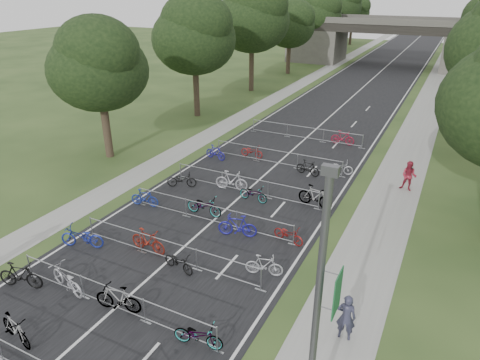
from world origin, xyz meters
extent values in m
cube|color=black|center=(0.00, 50.00, 0.01)|extent=(11.00, 140.00, 0.01)
cube|color=gray|center=(8.00, 50.00, 0.01)|extent=(3.00, 140.00, 0.01)
cube|color=gray|center=(-7.50, 50.00, 0.01)|extent=(2.00, 140.00, 0.01)
cube|color=silver|center=(0.00, 50.00, 0.00)|extent=(0.12, 140.00, 0.00)
cube|color=#4E4C45|center=(-11.50, 65.00, 2.50)|extent=(8.00, 8.00, 5.00)
cube|color=#4E4C45|center=(11.50, 65.00, 2.50)|extent=(8.00, 8.00, 5.00)
cube|color=black|center=(0.00, 65.00, 5.60)|extent=(30.00, 8.00, 1.20)
cube|color=#4E4C45|center=(0.00, 61.20, 6.60)|extent=(30.00, 0.40, 0.90)
cube|color=#4E4C45|center=(0.00, 68.80, 6.60)|extent=(30.00, 0.40, 0.90)
cylinder|color=#4C4C51|center=(8.30, 2.00, 4.00)|extent=(0.18, 0.18, 8.00)
cube|color=#4C4C51|center=(8.30, 2.00, 8.10)|extent=(0.35, 0.18, 0.22)
cube|color=#19592F|center=(8.72, 2.00, 5.20)|extent=(0.03, 0.65, 1.10)
cylinder|color=#33261C|center=(-11.50, 16.00, 2.10)|extent=(0.56, 0.56, 4.20)
ellipsoid|color=black|center=(-11.50, 16.00, 6.22)|extent=(6.72, 6.72, 5.51)
sphere|color=black|center=(-10.90, 15.50, 7.56)|extent=(5.38, 5.38, 5.38)
sphere|color=black|center=(-12.00, 16.50, 5.38)|extent=(4.37, 4.37, 4.37)
cylinder|color=#33261C|center=(-11.50, 28.00, 2.36)|extent=(0.56, 0.56, 4.72)
ellipsoid|color=black|center=(-11.50, 28.00, 6.99)|extent=(7.56, 7.56, 6.20)
sphere|color=black|center=(-10.90, 27.50, 8.50)|extent=(6.05, 6.05, 6.05)
sphere|color=black|center=(-12.00, 28.50, 6.05)|extent=(4.91, 4.91, 4.91)
cylinder|color=#33261C|center=(-11.50, 40.00, 2.62)|extent=(0.56, 0.56, 5.25)
ellipsoid|color=black|center=(-11.50, 40.00, 7.77)|extent=(8.40, 8.40, 6.89)
sphere|color=black|center=(-10.90, 39.50, 9.45)|extent=(6.72, 6.72, 6.72)
sphere|color=black|center=(-12.00, 40.50, 6.72)|extent=(5.46, 5.46, 5.46)
cylinder|color=#33261C|center=(-11.50, 52.00, 2.10)|extent=(0.56, 0.56, 4.20)
ellipsoid|color=black|center=(-11.50, 52.00, 6.22)|extent=(6.72, 6.72, 5.51)
sphere|color=black|center=(-10.90, 51.50, 7.56)|extent=(5.38, 5.38, 5.38)
sphere|color=black|center=(-12.00, 52.50, 5.38)|extent=(4.37, 4.37, 4.37)
cylinder|color=#33261C|center=(-11.50, 64.00, 2.36)|extent=(0.56, 0.56, 4.72)
ellipsoid|color=black|center=(-11.50, 64.00, 6.99)|extent=(7.56, 7.56, 6.20)
sphere|color=black|center=(-10.90, 63.50, 8.50)|extent=(6.05, 6.05, 6.05)
sphere|color=black|center=(-12.00, 64.50, 6.05)|extent=(4.91, 4.91, 4.91)
cylinder|color=#33261C|center=(-11.50, 76.00, 2.62)|extent=(0.56, 0.56, 5.25)
ellipsoid|color=black|center=(-11.50, 76.00, 7.77)|extent=(8.40, 8.40, 6.89)
sphere|color=black|center=(-12.00, 76.50, 6.72)|extent=(5.46, 5.46, 5.46)
cylinder|color=#33261C|center=(-11.50, 88.00, 2.10)|extent=(0.56, 0.56, 4.20)
ellipsoid|color=black|center=(-11.50, 88.00, 6.22)|extent=(6.72, 6.72, 5.51)
sphere|color=black|center=(-10.90, 87.50, 7.56)|extent=(5.38, 5.38, 5.38)
sphere|color=black|center=(-12.00, 88.50, 5.38)|extent=(4.37, 4.37, 4.37)
cylinder|color=#9EA1A6|center=(0.00, 0.00, 1.05)|extent=(9.20, 0.04, 0.04)
cylinder|color=#9EA1A6|center=(-1.53, 0.00, 0.55)|extent=(0.05, 0.05, 1.10)
cylinder|color=#9EA1A6|center=(0.00, 3.60, 1.05)|extent=(9.20, 0.04, 0.04)
cylinder|color=#9EA1A6|center=(0.00, 3.60, 0.18)|extent=(9.20, 0.04, 0.04)
cylinder|color=#9EA1A6|center=(-4.60, 3.60, 0.55)|extent=(0.05, 0.05, 1.10)
cube|color=#9EA1A6|center=(-4.60, 3.60, 0.01)|extent=(0.50, 0.08, 0.03)
cylinder|color=#9EA1A6|center=(-1.53, 3.60, 0.55)|extent=(0.05, 0.05, 1.10)
cube|color=#9EA1A6|center=(-1.53, 3.60, 0.01)|extent=(0.50, 0.08, 0.03)
cylinder|color=#9EA1A6|center=(1.53, 3.60, 0.55)|extent=(0.05, 0.05, 1.10)
cube|color=#9EA1A6|center=(1.53, 3.60, 0.01)|extent=(0.50, 0.08, 0.03)
cylinder|color=#9EA1A6|center=(4.60, 3.60, 0.55)|extent=(0.05, 0.05, 1.10)
cube|color=#9EA1A6|center=(4.60, 3.60, 0.01)|extent=(0.50, 0.08, 0.03)
cylinder|color=#9EA1A6|center=(0.00, 7.20, 1.05)|extent=(9.20, 0.04, 0.04)
cylinder|color=#9EA1A6|center=(0.00, 7.20, 0.18)|extent=(9.20, 0.04, 0.04)
cylinder|color=#9EA1A6|center=(-4.60, 7.20, 0.55)|extent=(0.05, 0.05, 1.10)
cube|color=#9EA1A6|center=(-4.60, 7.20, 0.01)|extent=(0.50, 0.08, 0.03)
cylinder|color=#9EA1A6|center=(-1.53, 7.20, 0.55)|extent=(0.05, 0.05, 1.10)
cube|color=#9EA1A6|center=(-1.53, 7.20, 0.01)|extent=(0.50, 0.08, 0.03)
cylinder|color=#9EA1A6|center=(1.53, 7.20, 0.55)|extent=(0.05, 0.05, 1.10)
cube|color=#9EA1A6|center=(1.53, 7.20, 0.01)|extent=(0.50, 0.08, 0.03)
cylinder|color=#9EA1A6|center=(4.60, 7.20, 0.55)|extent=(0.05, 0.05, 1.10)
cube|color=#9EA1A6|center=(4.60, 7.20, 0.01)|extent=(0.50, 0.08, 0.03)
cylinder|color=#9EA1A6|center=(0.00, 11.00, 1.05)|extent=(9.20, 0.04, 0.04)
cylinder|color=#9EA1A6|center=(0.00, 11.00, 0.18)|extent=(9.20, 0.04, 0.04)
cylinder|color=#9EA1A6|center=(-4.60, 11.00, 0.55)|extent=(0.05, 0.05, 1.10)
cube|color=#9EA1A6|center=(-4.60, 11.00, 0.01)|extent=(0.50, 0.08, 0.03)
cylinder|color=#9EA1A6|center=(-1.53, 11.00, 0.55)|extent=(0.05, 0.05, 1.10)
cube|color=#9EA1A6|center=(-1.53, 11.00, 0.01)|extent=(0.50, 0.08, 0.03)
cylinder|color=#9EA1A6|center=(1.53, 11.00, 0.55)|extent=(0.05, 0.05, 1.10)
cube|color=#9EA1A6|center=(1.53, 11.00, 0.01)|extent=(0.50, 0.08, 0.03)
cylinder|color=#9EA1A6|center=(4.60, 11.00, 0.55)|extent=(0.05, 0.05, 1.10)
cube|color=#9EA1A6|center=(4.60, 11.00, 0.01)|extent=(0.50, 0.08, 0.03)
cylinder|color=#9EA1A6|center=(0.00, 15.00, 1.05)|extent=(9.20, 0.04, 0.04)
cylinder|color=#9EA1A6|center=(0.00, 15.00, 0.18)|extent=(9.20, 0.04, 0.04)
cylinder|color=#9EA1A6|center=(-4.60, 15.00, 0.55)|extent=(0.05, 0.05, 1.10)
cube|color=#9EA1A6|center=(-4.60, 15.00, 0.01)|extent=(0.50, 0.08, 0.03)
cylinder|color=#9EA1A6|center=(-1.53, 15.00, 0.55)|extent=(0.05, 0.05, 1.10)
cube|color=#9EA1A6|center=(-1.53, 15.00, 0.01)|extent=(0.50, 0.08, 0.03)
cylinder|color=#9EA1A6|center=(1.53, 15.00, 0.55)|extent=(0.05, 0.05, 1.10)
cube|color=#9EA1A6|center=(1.53, 15.00, 0.01)|extent=(0.50, 0.08, 0.03)
cylinder|color=#9EA1A6|center=(4.60, 15.00, 0.55)|extent=(0.05, 0.05, 1.10)
cube|color=#9EA1A6|center=(4.60, 15.00, 0.01)|extent=(0.50, 0.08, 0.03)
cylinder|color=#9EA1A6|center=(0.00, 20.00, 1.05)|extent=(9.20, 0.04, 0.04)
cylinder|color=#9EA1A6|center=(0.00, 20.00, 0.18)|extent=(9.20, 0.04, 0.04)
cylinder|color=#9EA1A6|center=(-4.60, 20.00, 0.55)|extent=(0.05, 0.05, 1.10)
cube|color=#9EA1A6|center=(-4.60, 20.00, 0.01)|extent=(0.50, 0.08, 0.03)
cylinder|color=#9EA1A6|center=(-1.53, 20.00, 0.55)|extent=(0.05, 0.05, 1.10)
cube|color=#9EA1A6|center=(-1.53, 20.00, 0.01)|extent=(0.50, 0.08, 0.03)
cylinder|color=#9EA1A6|center=(1.53, 20.00, 0.55)|extent=(0.05, 0.05, 1.10)
cube|color=#9EA1A6|center=(1.53, 20.00, 0.01)|extent=(0.50, 0.08, 0.03)
cylinder|color=#9EA1A6|center=(4.60, 20.00, 0.55)|extent=(0.05, 0.05, 1.10)
cube|color=#9EA1A6|center=(4.60, 20.00, 0.01)|extent=(0.50, 0.08, 0.03)
cylinder|color=#9EA1A6|center=(0.00, 26.00, 1.05)|extent=(9.20, 0.04, 0.04)
cylinder|color=#9EA1A6|center=(0.00, 26.00, 0.18)|extent=(9.20, 0.04, 0.04)
cylinder|color=#9EA1A6|center=(-4.60, 26.00, 0.55)|extent=(0.05, 0.05, 1.10)
cube|color=#9EA1A6|center=(-4.60, 26.00, 0.01)|extent=(0.50, 0.08, 0.03)
cylinder|color=#9EA1A6|center=(-1.53, 26.00, 0.55)|extent=(0.05, 0.05, 1.10)
cube|color=#9EA1A6|center=(-1.53, 26.00, 0.01)|extent=(0.50, 0.08, 0.03)
cylinder|color=#9EA1A6|center=(1.53, 26.00, 0.55)|extent=(0.05, 0.05, 1.10)
cube|color=#9EA1A6|center=(1.53, 26.00, 0.01)|extent=(0.50, 0.08, 0.03)
cylinder|color=#9EA1A6|center=(4.60, 26.00, 0.55)|extent=(0.05, 0.05, 1.10)
cube|color=#9EA1A6|center=(4.60, 26.00, 0.01)|extent=(0.50, 0.08, 0.03)
imported|color=#9EA1A6|center=(-1.87, 0.82, 0.56)|extent=(1.91, 0.86, 1.11)
imported|color=black|center=(-4.30, 2.93, 0.59)|extent=(2.05, 1.09, 1.19)
imported|color=#B0B0B8|center=(-2.43, 3.61, 0.56)|extent=(2.23, 1.18, 1.11)
imported|color=#9EA1A6|center=(0.24, 3.66, 0.58)|extent=(2.00, 0.91, 1.16)
imported|color=#9EA1A6|center=(3.90, 3.54, 0.48)|extent=(1.90, 0.93, 0.96)
imported|color=navy|center=(-4.30, 6.27, 0.56)|extent=(2.24, 1.39, 1.11)
imported|color=maroon|center=(-1.25, 7.38, 0.59)|extent=(2.00, 0.67, 1.18)
imported|color=black|center=(0.84, 6.82, 0.44)|extent=(1.75, 0.89, 0.88)
imported|color=#B5B7BD|center=(4.30, 8.21, 0.50)|extent=(1.72, 0.88, 0.99)
imported|color=navy|center=(-4.30, 10.97, 0.51)|extent=(1.74, 0.78, 1.01)
imported|color=#9EA1A6|center=(-0.77, 11.62, 0.55)|extent=(2.12, 0.77, 1.11)
imported|color=#1F1C9C|center=(1.84, 10.49, 0.59)|extent=(2.06, 1.05, 1.19)
imported|color=maroon|center=(4.30, 11.12, 0.44)|extent=(1.76, 0.94, 0.88)
imported|color=black|center=(-3.85, 14.02, 0.48)|extent=(1.94, 1.32, 0.96)
imported|color=#BAB8C1|center=(-0.91, 15.05, 0.61)|extent=(2.11, 0.91, 1.22)
imported|color=#9EA1A6|center=(0.92, 14.30, 0.48)|extent=(1.88, 0.81, 0.96)
imported|color=#9EA1A6|center=(4.30, 15.25, 0.63)|extent=(2.18, 0.96, 1.26)
imported|color=navy|center=(-4.30, 18.99, 0.52)|extent=(1.79, 0.79, 1.04)
imported|color=maroon|center=(-2.14, 20.51, 0.46)|extent=(1.75, 0.67, 0.91)
imported|color=black|center=(2.51, 19.29, 0.51)|extent=(1.77, 0.79, 1.03)
imported|color=#B5B6BD|center=(4.30, 20.38, 0.48)|extent=(1.92, 1.03, 0.96)
imported|color=maroon|center=(3.03, 26.18, 0.56)|extent=(1.85, 0.54, 1.11)
imported|color=#2E2F46|center=(8.30, 6.20, 0.92)|extent=(0.71, 0.51, 1.84)
imported|color=#9E2236|center=(8.67, 19.85, 0.93)|extent=(0.99, 0.82, 1.86)
camera|label=1|loc=(10.22, -5.74, 11.45)|focal=32.00mm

